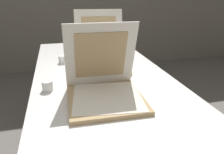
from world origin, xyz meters
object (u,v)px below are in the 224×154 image
(cup_white_near_center, at_px, (47,86))
(table, at_px, (103,84))
(pizza_box_front, at_px, (105,89))
(pizza_box_middle, at_px, (101,58))
(cup_white_far, at_px, (63,59))

(cup_white_near_center, bearing_deg, table, 19.41)
(pizza_box_front, height_order, pizza_box_middle, pizza_box_middle)
(cup_white_near_center, xyz_separation_m, cup_white_far, (0.10, 0.49, 0.00))
(pizza_box_front, bearing_deg, pizza_box_middle, 82.31)
(cup_white_near_center, bearing_deg, pizza_box_middle, 42.95)
(cup_white_near_center, bearing_deg, cup_white_far, 78.13)
(pizza_box_middle, bearing_deg, table, -90.62)
(table, xyz_separation_m, cup_white_far, (-0.24, 0.37, 0.08))
(pizza_box_front, bearing_deg, cup_white_far, 107.57)
(table, relative_size, pizza_box_front, 5.33)
(pizza_box_middle, bearing_deg, cup_white_far, 161.18)
(cup_white_near_center, height_order, cup_white_far, same)
(pizza_box_middle, height_order, cup_white_far, pizza_box_middle)
(pizza_box_front, xyz_separation_m, cup_white_far, (-0.19, 0.66, -0.03))
(table, height_order, cup_white_near_center, cup_white_near_center)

